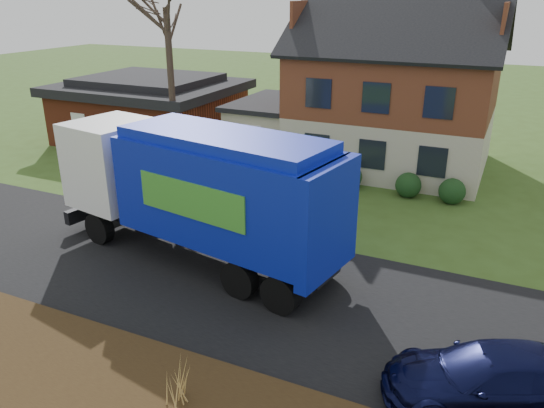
% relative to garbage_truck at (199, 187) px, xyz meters
% --- Properties ---
extents(ground, '(120.00, 120.00, 0.00)m').
position_rel_garbage_truck_xyz_m(ground, '(1.14, -1.06, -2.53)').
color(ground, '#36501A').
rests_on(ground, ground).
extents(road, '(80.00, 7.00, 0.02)m').
position_rel_garbage_truck_xyz_m(road, '(1.14, -1.06, -2.52)').
color(road, black).
rests_on(road, ground).
extents(mulch_verge, '(80.00, 3.50, 0.30)m').
position_rel_garbage_truck_xyz_m(mulch_verge, '(1.14, -6.36, -2.38)').
color(mulch_verge, black).
rests_on(mulch_verge, ground).
extents(main_house, '(12.95, 8.95, 9.26)m').
position_rel_garbage_truck_xyz_m(main_house, '(2.63, 12.84, 1.50)').
color(main_house, beige).
rests_on(main_house, ground).
extents(ranch_house, '(9.80, 8.20, 3.70)m').
position_rel_garbage_truck_xyz_m(ranch_house, '(-10.86, 11.94, -0.72)').
color(ranch_house, maroon).
rests_on(ranch_house, ground).
extents(garbage_truck, '(10.56, 4.50, 4.39)m').
position_rel_garbage_truck_xyz_m(garbage_truck, '(0.00, 0.00, 0.00)').
color(garbage_truck, black).
rests_on(garbage_truck, ground).
extents(silver_sedan, '(5.11, 3.14, 1.59)m').
position_rel_garbage_truck_xyz_m(silver_sedan, '(-2.75, 4.01, -1.73)').
color(silver_sedan, '#B1B5BA').
rests_on(silver_sedan, ground).
extents(navy_wagon, '(4.87, 3.44, 1.31)m').
position_rel_garbage_truck_xyz_m(navy_wagon, '(9.00, -3.10, -1.88)').
color(navy_wagon, black).
rests_on(navy_wagon, ground).
extents(grass_clump_mid, '(0.38, 0.31, 1.05)m').
position_rel_garbage_truck_xyz_m(grass_clump_mid, '(3.26, -6.14, -1.70)').
color(grass_clump_mid, tan).
rests_on(grass_clump_mid, mulch_verge).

